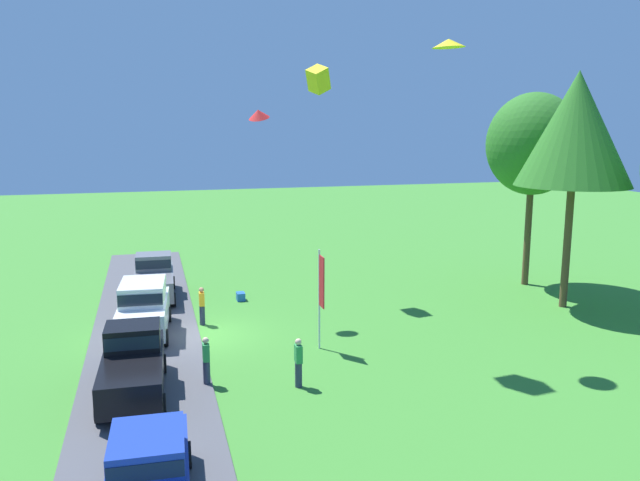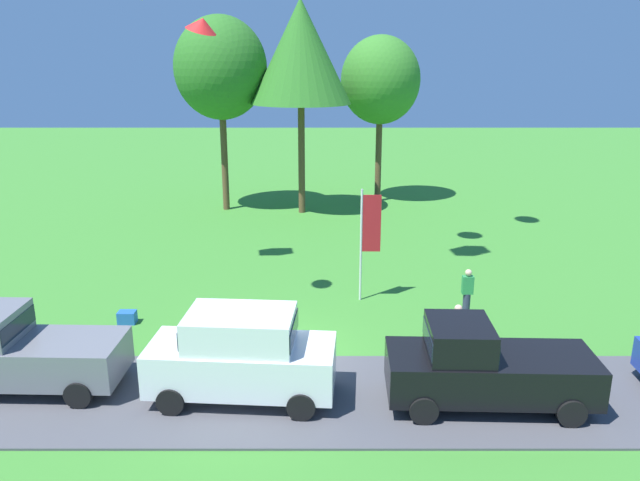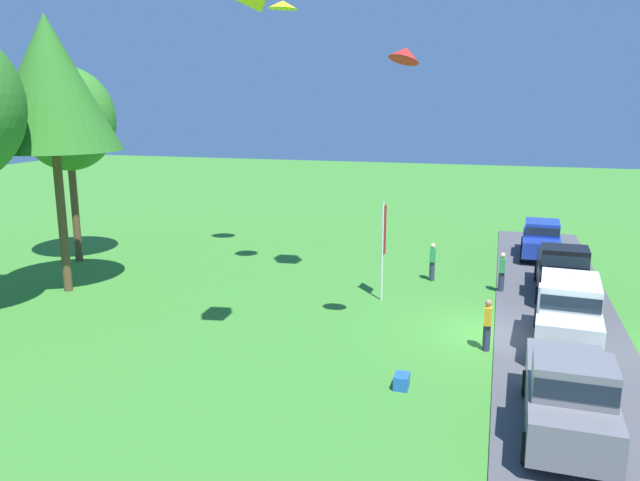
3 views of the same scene
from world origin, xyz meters
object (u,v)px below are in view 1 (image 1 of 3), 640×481
at_px(car_pickup_mid_row, 154,277).
at_px(tree_right_of_center, 533,145).
at_px(flag_banner, 321,288).
at_px(kite_delta_trailing_tail, 449,43).
at_px(person_beside_suv, 298,362).
at_px(car_suv_by_flagpole, 144,306).
at_px(tree_far_left, 576,129).
at_px(person_on_lawn, 206,361).
at_px(kite_delta_mid_center, 259,114).
at_px(car_pickup_near_entrance, 133,362).
at_px(person_watching_sky, 202,306).
at_px(cooler_box, 241,296).
at_px(car_sedan_far_end, 149,468).
at_px(kite_box_high_right, 318,79).

distance_m(car_pickup_mid_row, tree_right_of_center, 21.10).
distance_m(flag_banner, kite_delta_trailing_tail, 10.22).
distance_m(car_pickup_mid_row, person_beside_suv, 13.36).
relative_size(car_suv_by_flagpole, tree_far_left, 0.42).
height_order(person_on_lawn, kite_delta_mid_center, kite_delta_mid_center).
bearing_deg(tree_right_of_center, person_beside_suv, -56.67).
xyz_separation_m(car_pickup_near_entrance, tree_far_left, (-4.95, 19.99, 7.41)).
xyz_separation_m(person_watching_sky, kite_delta_trailing_tail, (5.52, 8.73, 10.76)).
bearing_deg(flag_banner, car_pickup_mid_row, -146.65).
distance_m(person_beside_suv, tree_far_left, 17.51).
relative_size(car_pickup_mid_row, car_pickup_near_entrance, 1.00).
xyz_separation_m(car_pickup_near_entrance, flag_banner, (-2.29, 7.00, 1.43)).
bearing_deg(flag_banner, cooler_box, -165.65).
bearing_deg(car_pickup_mid_row, car_suv_by_flagpole, -4.73).
relative_size(car_pickup_mid_row, kite_delta_mid_center, 5.47).
bearing_deg(kite_delta_trailing_tail, person_on_lawn, -82.97).
bearing_deg(car_pickup_mid_row, tree_far_left, 70.59).
bearing_deg(car_pickup_near_entrance, flag_banner, 108.12).
bearing_deg(car_sedan_far_end, flag_banner, 143.62).
xyz_separation_m(car_suv_by_flagpole, kite_delta_mid_center, (-1.51, 5.25, 7.90)).
relative_size(car_sedan_far_end, kite_delta_trailing_tail, 3.69).
distance_m(person_beside_suv, person_on_lawn, 3.13).
height_order(car_suv_by_flagpole, kite_delta_trailing_tail, kite_delta_trailing_tail).
height_order(car_pickup_near_entrance, person_watching_sky, car_pickup_near_entrance).
height_order(tree_far_left, flag_banner, tree_far_left).
bearing_deg(cooler_box, kite_box_high_right, 90.32).
height_order(car_suv_by_flagpole, cooler_box, car_suv_by_flagpole).
distance_m(person_watching_sky, tree_right_of_center, 19.32).
height_order(car_sedan_far_end, flag_banner, flag_banner).
relative_size(tree_far_left, flag_banner, 2.80).
bearing_deg(person_beside_suv, flag_banner, 152.27).
height_order(car_sedan_far_end, tree_far_left, tree_far_left).
relative_size(tree_right_of_center, kite_delta_trailing_tail, 8.62).
bearing_deg(tree_right_of_center, tree_far_left, -9.31).
distance_m(car_pickup_near_entrance, tree_far_left, 21.89).
bearing_deg(tree_far_left, car_pickup_near_entrance, -76.10).
height_order(car_pickup_near_entrance, cooler_box, car_pickup_near_entrance).
bearing_deg(person_watching_sky, person_on_lawn, -3.58).
relative_size(car_pickup_mid_row, tree_far_left, 0.45).
height_order(car_sedan_far_end, kite_delta_mid_center, kite_delta_mid_center).
relative_size(flag_banner, kite_delta_mid_center, 4.33).
bearing_deg(tree_far_left, kite_box_high_right, -115.73).
xyz_separation_m(flag_banner, kite_delta_mid_center, (-5.11, -1.43, 6.66)).
distance_m(person_beside_suv, cooler_box, 11.07).
height_order(person_beside_suv, kite_delta_mid_center, kite_delta_mid_center).
bearing_deg(kite_delta_mid_center, car_suv_by_flagpole, -73.95).
bearing_deg(tree_far_left, car_suv_by_flagpole, -92.74).
distance_m(car_suv_by_flagpole, kite_delta_mid_center, 9.61).
distance_m(car_pickup_near_entrance, flag_banner, 7.50).
bearing_deg(person_watching_sky, kite_box_high_right, 118.89).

